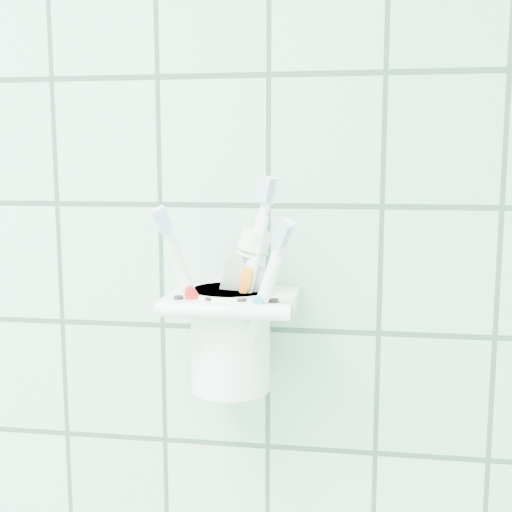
{
  "coord_description": "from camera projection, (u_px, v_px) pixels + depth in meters",
  "views": [
    {
      "loc": [
        0.74,
        0.57,
        1.42
      ],
      "look_at": [
        0.67,
        1.1,
        1.34
      ],
      "focal_mm": 45.0,
      "sensor_mm": 36.0,
      "label": 1
    }
  ],
  "objects": [
    {
      "name": "holder_bracket",
      "position": [
        233.0,
        302.0,
        0.6
      ],
      "size": [
        0.12,
        0.1,
        0.04
      ],
      "color": "white",
      "rests_on": "wall_back"
    },
    {
      "name": "toothbrush_pink",
      "position": [
        223.0,
        290.0,
        0.59
      ],
      "size": [
        0.06,
        0.05,
        0.18
      ],
      "rotation": [
        0.08,
        -0.35,
        0.44
      ],
      "color": "white",
      "rests_on": "cup"
    },
    {
      "name": "toothbrush_blue",
      "position": [
        226.0,
        279.0,
        0.59
      ],
      "size": [
        0.05,
        0.02,
        0.2
      ],
      "rotation": [
        -0.1,
        0.19,
        -0.5
      ],
      "color": "white",
      "rests_on": "cup"
    },
    {
      "name": "toothbrush_orange",
      "position": [
        234.0,
        289.0,
        0.6
      ],
      "size": [
        0.06,
        0.07,
        0.18
      ],
      "rotation": [
        0.18,
        0.45,
        -0.45
      ],
      "color": "white",
      "rests_on": "cup"
    },
    {
      "name": "cup",
      "position": [
        231.0,
        335.0,
        0.61
      ],
      "size": [
        0.08,
        0.08,
        0.1
      ],
      "color": "white",
      "rests_on": "holder_bracket"
    },
    {
      "name": "toothpaste_tube",
      "position": [
        218.0,
        290.0,
        0.61
      ],
      "size": [
        0.07,
        0.04,
        0.16
      ],
      "rotation": [
        -0.01,
        0.27,
        -0.24
      ],
      "color": "silver",
      "rests_on": "cup"
    }
  ]
}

